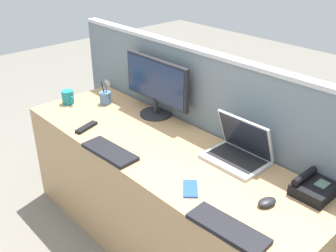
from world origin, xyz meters
The scene contains 13 objects.
ground_plane centered at (0.00, 0.00, 0.00)m, with size 10.00×10.00×0.00m, color slate.
desk centered at (0.00, 0.00, 0.37)m, with size 2.09×0.67×0.74m, color tan.
cubicle_divider centered at (0.00, 0.37, 0.63)m, with size 2.53×0.08×1.25m.
desktop_monitor centered at (-0.36, 0.27, 0.96)m, with size 0.58×0.22×0.40m.
laptop centered at (0.39, 0.22, 0.81)m, with size 0.34×0.25×0.25m.
desk_phone centered at (0.83, 0.24, 0.78)m, with size 0.17×0.20×0.09m.
keyboard_main centered at (0.72, -0.27, 0.75)m, with size 0.37×0.13×0.02m, color black.
keyboard_spare centered at (-0.14, -0.27, 0.75)m, with size 0.36×0.14×0.02m, color black.
computer_mouse_right_hand centered at (0.74, 0.00, 0.76)m, with size 0.06×0.10×0.03m, color #232328.
pen_cup centered at (-0.75, 0.12, 0.79)m, with size 0.08×0.08×0.18m.
cell_phone_blue_case centered at (0.41, -0.18, 0.75)m, with size 0.07×0.14×0.01m, color blue.
tv_remote centered at (-0.50, -0.20, 0.75)m, with size 0.04×0.17×0.02m, color black.
coffee_mug centered at (-0.94, -0.08, 0.79)m, with size 0.12×0.09×0.10m.
Camera 1 is at (1.50, -1.33, 1.90)m, focal length 42.02 mm.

